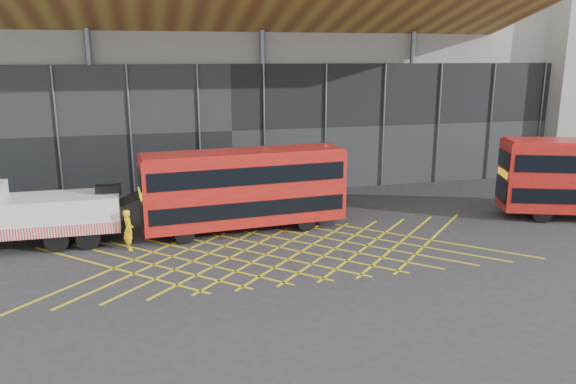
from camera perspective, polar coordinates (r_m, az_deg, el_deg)
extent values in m
plane|color=#2B2B2E|center=(24.52, -5.95, -6.69)|extent=(120.00, 120.00, 0.00)
cube|color=yellow|center=(24.34, -17.28, -7.41)|extent=(7.16, 7.16, 0.01)
cube|color=yellow|center=(24.34, -17.28, -7.41)|extent=(7.16, 7.16, 0.01)
cube|color=yellow|center=(24.30, -13.49, -7.19)|extent=(7.16, 7.16, 0.01)
cube|color=yellow|center=(24.30, -13.49, -7.19)|extent=(7.16, 7.16, 0.01)
cube|color=yellow|center=(24.36, -9.70, -6.95)|extent=(7.16, 7.16, 0.01)
cube|color=yellow|center=(24.36, -9.70, -6.95)|extent=(7.16, 7.16, 0.01)
cube|color=yellow|center=(24.52, -5.95, -6.68)|extent=(7.16, 7.16, 0.01)
cube|color=yellow|center=(24.52, -5.95, -6.68)|extent=(7.16, 7.16, 0.01)
cube|color=yellow|center=(24.79, -2.27, -6.38)|extent=(7.16, 7.16, 0.01)
cube|color=yellow|center=(24.79, -2.27, -6.38)|extent=(7.16, 7.16, 0.01)
cube|color=yellow|center=(25.16, 1.31, -6.07)|extent=(7.16, 7.16, 0.01)
cube|color=yellow|center=(25.16, 1.31, -6.07)|extent=(7.16, 7.16, 0.01)
cube|color=yellow|center=(25.62, 4.77, -5.74)|extent=(7.16, 7.16, 0.01)
cube|color=yellow|center=(25.62, 4.77, -5.74)|extent=(7.16, 7.16, 0.01)
cube|color=yellow|center=(26.17, 8.09, -5.41)|extent=(7.16, 7.16, 0.01)
cube|color=yellow|center=(26.17, 8.09, -5.41)|extent=(7.16, 7.16, 0.01)
cube|color=yellow|center=(26.80, 11.27, -5.07)|extent=(7.16, 7.16, 0.01)
cube|color=yellow|center=(26.80, 11.27, -5.07)|extent=(7.16, 7.16, 0.01)
cube|color=yellow|center=(27.52, 14.28, -4.74)|extent=(7.16, 7.16, 0.01)
cube|color=yellow|center=(27.52, 14.28, -4.74)|extent=(7.16, 7.16, 0.01)
cube|color=gray|center=(42.09, -7.58, 14.28)|extent=(55.00, 14.00, 18.00)
cube|color=black|center=(35.15, -5.81, 6.28)|extent=(55.00, 0.80, 8.00)
cylinder|color=#595B60|center=(34.54, -19.13, 7.13)|extent=(0.36, 0.36, 10.00)
cylinder|color=#595B60|center=(35.20, -2.55, 7.98)|extent=(0.36, 0.36, 10.00)
cylinder|color=#595B60|center=(38.54, 12.29, 8.19)|extent=(0.36, 0.36, 10.00)
cube|color=black|center=(28.19, -25.26, -3.82)|extent=(9.04, 1.03, 0.33)
cube|color=white|center=(27.71, -22.76, -1.91)|extent=(5.91, 2.43, 1.52)
cube|color=red|center=(26.70, -23.01, -3.77)|extent=(5.89, 0.11, 0.52)
cube|color=black|center=(27.21, -17.80, 0.21)|extent=(1.14, 0.48, 0.48)
cube|color=black|center=(27.27, -15.74, -0.65)|extent=(2.08, 0.35, 1.03)
cylinder|color=black|center=(26.84, -19.64, -4.44)|extent=(1.05, 0.34, 1.05)
cylinder|color=black|center=(28.74, -19.29, -3.23)|extent=(1.05, 0.34, 1.05)
cube|color=#AD140F|center=(27.56, -4.44, 0.45)|extent=(10.04, 3.01, 3.49)
cube|color=black|center=(27.76, -4.41, -1.19)|extent=(9.65, 3.04, 0.76)
cube|color=black|center=(27.39, -4.47, 2.09)|extent=(9.65, 3.04, 0.85)
cube|color=black|center=(27.00, -14.67, -1.94)|extent=(0.21, 2.02, 1.17)
cube|color=black|center=(26.63, -14.88, 1.32)|extent=(0.21, 2.02, 0.85)
cube|color=yellow|center=(26.79, -14.81, -0.18)|extent=(0.18, 1.61, 0.31)
cube|color=#AD140F|center=(27.21, -4.51, 4.09)|extent=(9.83, 2.81, 0.11)
cylinder|color=black|center=(26.50, -10.45, -4.20)|extent=(0.95, 0.34, 0.94)
cylinder|color=black|center=(28.39, -11.05, -3.01)|extent=(0.95, 0.34, 0.94)
cylinder|color=black|center=(27.93, 1.88, -3.04)|extent=(0.95, 0.34, 0.94)
cylinder|color=black|center=(29.73, 0.52, -1.99)|extent=(0.95, 0.34, 0.94)
cube|color=black|center=(32.34, 20.85, 0.28)|extent=(0.80, 1.99, 1.22)
cube|color=black|center=(32.02, 21.10, 3.14)|extent=(0.80, 1.99, 0.89)
cube|color=yellow|center=(32.15, 20.96, 1.83)|extent=(0.65, 1.59, 0.33)
cylinder|color=black|center=(32.15, 24.42, -2.00)|extent=(1.01, 0.61, 0.98)
cylinder|color=black|center=(34.07, 23.36, -1.05)|extent=(1.01, 0.61, 0.98)
imported|color=yellow|center=(26.13, -15.90, -3.72)|extent=(0.59, 0.76, 1.86)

